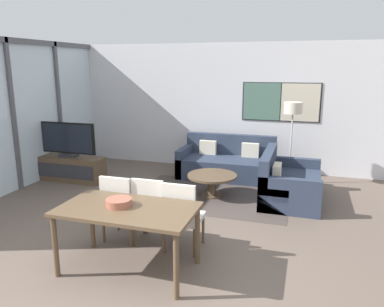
# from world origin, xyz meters

# --- Properties ---
(wall_back) EXTENTS (8.19, 0.09, 2.80)m
(wall_back) POSITION_xyz_m (0.03, 5.39, 1.40)
(wall_back) COLOR silver
(wall_back) RESTS_ON ground_plane
(window_wall_left) EXTENTS (0.07, 5.39, 2.80)m
(window_wall_left) POSITION_xyz_m (-3.59, 2.70, 1.53)
(window_wall_left) COLOR silver
(window_wall_left) RESTS_ON ground_plane
(area_rug) EXTENTS (2.76, 1.92, 0.01)m
(area_rug) POSITION_xyz_m (0.04, 3.41, 0.00)
(area_rug) COLOR #473D38
(area_rug) RESTS_ON ground_plane
(tv_console) EXTENTS (1.49, 0.44, 0.50)m
(tv_console) POSITION_xyz_m (-2.99, 3.46, 0.25)
(tv_console) COLOR brown
(tv_console) RESTS_ON ground_plane
(television) EXTENTS (1.24, 0.20, 0.70)m
(television) POSITION_xyz_m (-2.99, 3.46, 0.85)
(television) COLOR #2D2D33
(television) RESTS_ON tv_console
(sofa_main) EXTENTS (1.96, 0.98, 0.86)m
(sofa_main) POSITION_xyz_m (0.04, 4.71, 0.28)
(sofa_main) COLOR #2D384C
(sofa_main) RESTS_ON ground_plane
(sofa_side) EXTENTS (0.98, 1.54, 0.86)m
(sofa_side) POSITION_xyz_m (1.33, 3.59, 0.27)
(sofa_side) COLOR #2D384C
(sofa_side) RESTS_ON ground_plane
(coffee_table) EXTENTS (0.89, 0.89, 0.40)m
(coffee_table) POSITION_xyz_m (0.04, 3.41, 0.30)
(coffee_table) COLOR brown
(coffee_table) RESTS_ON ground_plane
(dining_table) EXTENTS (1.54, 0.86, 0.76)m
(dining_table) POSITION_xyz_m (-0.25, 0.67, 0.68)
(dining_table) COLOR brown
(dining_table) RESTS_ON ground_plane
(dining_chair_left) EXTENTS (0.46, 0.46, 0.92)m
(dining_chair_left) POSITION_xyz_m (-0.68, 1.31, 0.51)
(dining_chair_left) COLOR beige
(dining_chair_left) RESTS_ON ground_plane
(dining_chair_centre) EXTENTS (0.46, 0.46, 0.92)m
(dining_chair_centre) POSITION_xyz_m (-0.25, 1.34, 0.51)
(dining_chair_centre) COLOR beige
(dining_chair_centre) RESTS_ON ground_plane
(dining_chair_right) EXTENTS (0.46, 0.46, 0.92)m
(dining_chair_right) POSITION_xyz_m (0.19, 1.28, 0.51)
(dining_chair_right) COLOR beige
(dining_chair_right) RESTS_ON ground_plane
(fruit_bowl) EXTENTS (0.29, 0.29, 0.08)m
(fruit_bowl) POSITION_xyz_m (-0.36, 0.69, 0.81)
(fruit_bowl) COLOR #995642
(fruit_bowl) RESTS_ON dining_table
(floor_lamp) EXTENTS (0.35, 0.35, 1.63)m
(floor_lamp) POSITION_xyz_m (1.33, 4.58, 1.39)
(floor_lamp) COLOR #2D2D33
(floor_lamp) RESTS_ON ground_plane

